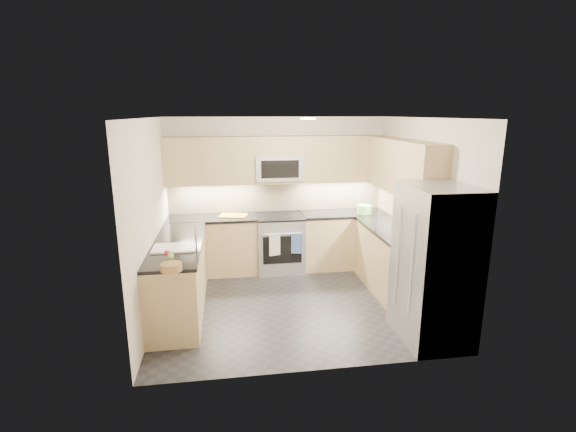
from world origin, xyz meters
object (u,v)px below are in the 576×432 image
at_px(utensil_bowl, 364,209).
at_px(gas_range, 280,243).
at_px(microwave, 278,168).
at_px(refrigerator, 435,265).
at_px(cutting_board, 233,215).
at_px(fruit_basket, 171,267).

bearing_deg(utensil_bowl, gas_range, 176.53).
bearing_deg(utensil_bowl, microwave, 171.49).
relative_size(refrigerator, cutting_board, 4.20).
relative_size(gas_range, cutting_board, 2.12).
relative_size(gas_range, fruit_basket, 4.09).
distance_m(cutting_board, fruit_basket, 2.44).
xyz_separation_m(refrigerator, cutting_board, (-2.20, 2.48, 0.05)).
xyz_separation_m(refrigerator, fruit_basket, (-2.90, 0.14, 0.08)).
xyz_separation_m(cutting_board, fruit_basket, (-0.69, -2.34, 0.03)).
xyz_separation_m(gas_range, utensil_bowl, (1.41, -0.09, 0.55)).
bearing_deg(refrigerator, microwave, 119.62).
xyz_separation_m(microwave, refrigerator, (1.45, -2.55, -0.80)).
relative_size(microwave, fruit_basket, 3.41).
xyz_separation_m(utensil_bowl, cutting_board, (-2.16, 0.14, -0.06)).
relative_size(microwave, utensil_bowl, 3.15).
distance_m(refrigerator, utensil_bowl, 2.34).
bearing_deg(refrigerator, utensil_bowl, 91.10).
bearing_deg(cutting_board, utensil_bowl, -3.72).
bearing_deg(microwave, fruit_basket, -120.98).
height_order(refrigerator, fruit_basket, refrigerator).
bearing_deg(gas_range, cutting_board, 175.80).
height_order(microwave, fruit_basket, microwave).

